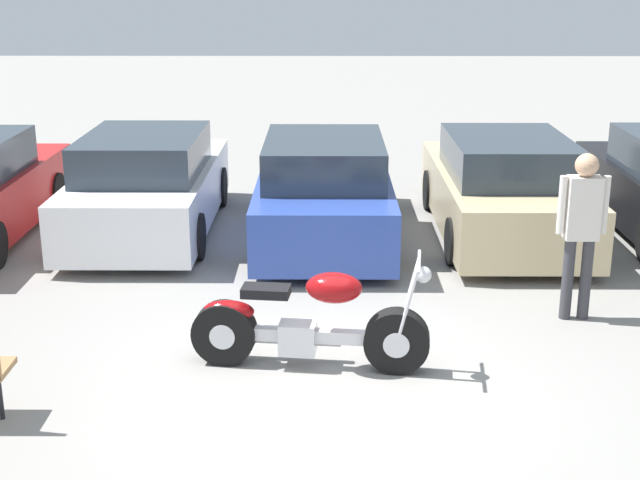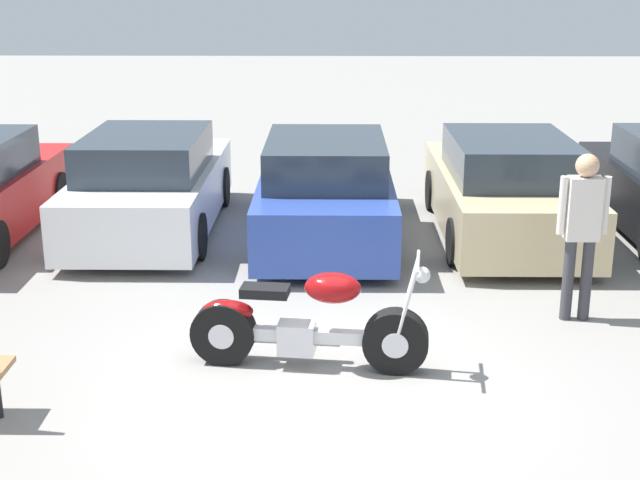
# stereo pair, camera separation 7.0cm
# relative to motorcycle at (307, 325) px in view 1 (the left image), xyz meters

# --- Properties ---
(ground_plane) EXTENTS (60.00, 60.00, 0.00)m
(ground_plane) POSITION_rel_motorcycle_xyz_m (0.15, -0.35, -0.42)
(ground_plane) COLOR gray
(motorcycle) EXTENTS (2.23, 0.70, 1.09)m
(motorcycle) POSITION_rel_motorcycle_xyz_m (0.00, 0.00, 0.00)
(motorcycle) COLOR black
(motorcycle) RESTS_ON ground_plane
(parked_car_white) EXTENTS (1.84, 4.28, 1.42)m
(parked_car_white) POSITION_rel_motorcycle_xyz_m (-2.31, 4.44, 0.23)
(parked_car_white) COLOR white
(parked_car_white) RESTS_ON ground_plane
(parked_car_blue) EXTENTS (1.84, 4.28, 1.42)m
(parked_car_blue) POSITION_rel_motorcycle_xyz_m (0.15, 4.13, 0.23)
(parked_car_blue) COLOR #2D479E
(parked_car_blue) RESTS_ON ground_plane
(parked_car_champagne) EXTENTS (1.84, 4.28, 1.42)m
(parked_car_champagne) POSITION_rel_motorcycle_xyz_m (2.61, 4.26, 0.23)
(parked_car_champagne) COLOR #C6B284
(parked_car_champagne) RESTS_ON ground_plane
(person_standing) EXTENTS (0.52, 0.24, 1.79)m
(person_standing) POSITION_rel_motorcycle_xyz_m (2.81, 1.21, 0.65)
(person_standing) COLOR #38383D
(person_standing) RESTS_ON ground_plane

